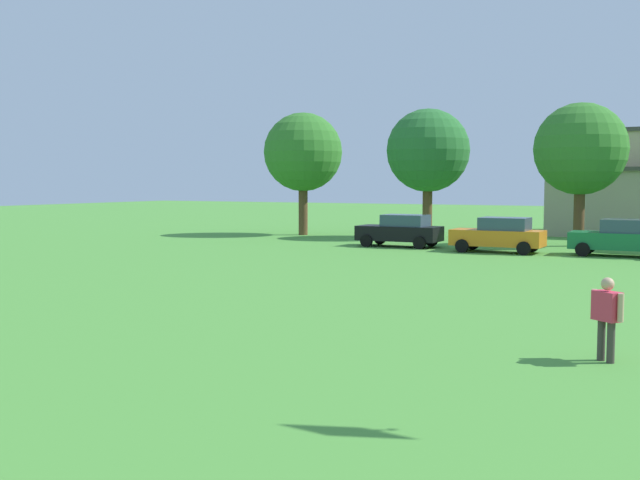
{
  "coord_description": "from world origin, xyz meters",
  "views": [
    {
      "loc": [
        9.44,
        0.22,
        3.37
      ],
      "look_at": [
        3.66,
        11.27,
        2.42
      ],
      "focal_mm": 42.92,
      "sensor_mm": 36.0,
      "label": 1
    }
  ],
  "objects": [
    {
      "name": "tree_left",
      "position": [
        -6.07,
        43.78,
        5.21
      ],
      "size": [
        4.96,
        4.96,
        7.72
      ],
      "color": "brown",
      "rests_on": "ground"
    },
    {
      "name": "adult_bystander",
      "position": [
        7.65,
        15.22,
        0.95
      ],
      "size": [
        0.63,
        0.55,
        1.59
      ],
      "rotation": [
        0.0,
        0.0,
        2.5
      ],
      "color": "#3F3833",
      "rests_on": "ground"
    },
    {
      "name": "tree_far_left",
      "position": [
        -14.02,
        42.78,
        5.23
      ],
      "size": [
        4.97,
        4.97,
        7.74
      ],
      "color": "brown",
      "rests_on": "ground"
    },
    {
      "name": "ground_plane",
      "position": [
        0.0,
        30.0,
        0.0
      ],
      "size": [
        160.0,
        160.0,
        0.0
      ],
      "primitive_type": "plane",
      "color": "#4C9338"
    },
    {
      "name": "tree_right",
      "position": [
        2.94,
        41.99,
        5.06
      ],
      "size": [
        4.81,
        4.81,
        7.49
      ],
      "color": "brown",
      "rests_on": "ground"
    },
    {
      "name": "parked_car_black_0",
      "position": [
        -5.2,
        37.29,
        0.86
      ],
      "size": [
        4.3,
        2.02,
        1.68
      ],
      "rotation": [
        0.0,
        0.0,
        3.14
      ],
      "color": "black",
      "rests_on": "ground"
    },
    {
      "name": "parked_car_green_2",
      "position": [
        5.58,
        37.12,
        0.86
      ],
      "size": [
        4.3,
        2.02,
        1.68
      ],
      "rotation": [
        0.0,
        0.0,
        3.14
      ],
      "color": "#196B38",
      "rests_on": "ground"
    },
    {
      "name": "parked_car_orange_1",
      "position": [
        0.16,
        36.49,
        0.86
      ],
      "size": [
        4.3,
        2.02,
        1.68
      ],
      "rotation": [
        0.0,
        0.0,
        3.14
      ],
      "color": "orange",
      "rests_on": "ground"
    }
  ]
}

